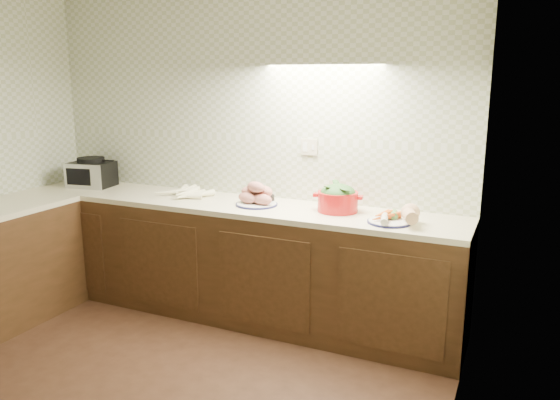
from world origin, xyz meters
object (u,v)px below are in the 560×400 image
at_px(sweet_potato_plate, 257,196).
at_px(dutch_oven, 338,198).
at_px(veg_plate, 399,216).
at_px(parsnip_pile, 182,192).
at_px(onion_bowl, 265,197).
at_px(toaster_oven, 91,173).

bearing_deg(sweet_potato_plate, dutch_oven, 5.36).
height_order(dutch_oven, veg_plate, dutch_oven).
bearing_deg(parsnip_pile, dutch_oven, 1.67).
xyz_separation_m(sweet_potato_plate, onion_bowl, (0.01, 0.11, -0.02)).
xyz_separation_m(toaster_oven, dutch_oven, (2.25, 0.02, -0.02)).
height_order(onion_bowl, dutch_oven, dutch_oven).
height_order(sweet_potato_plate, dutch_oven, dutch_oven).
bearing_deg(dutch_oven, toaster_oven, 173.20).
bearing_deg(toaster_oven, parsnip_pile, -10.11).
height_order(parsnip_pile, veg_plate, veg_plate).
xyz_separation_m(toaster_oven, veg_plate, (2.72, -0.11, -0.07)).
relative_size(onion_bowl, dutch_oven, 0.41).
bearing_deg(onion_bowl, dutch_oven, -5.15).
xyz_separation_m(parsnip_pile, veg_plate, (1.77, -0.09, 0.01)).
bearing_deg(dutch_oven, veg_plate, -23.22).
xyz_separation_m(dutch_oven, veg_plate, (0.47, -0.13, -0.05)).
xyz_separation_m(onion_bowl, veg_plate, (1.07, -0.19, 0.01)).
bearing_deg(parsnip_pile, sweet_potato_plate, -1.67).
bearing_deg(onion_bowl, sweet_potato_plate, -95.04).
xyz_separation_m(sweet_potato_plate, dutch_oven, (0.62, 0.06, 0.03)).
relative_size(parsnip_pile, veg_plate, 1.17).
bearing_deg(parsnip_pile, toaster_oven, 179.17).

